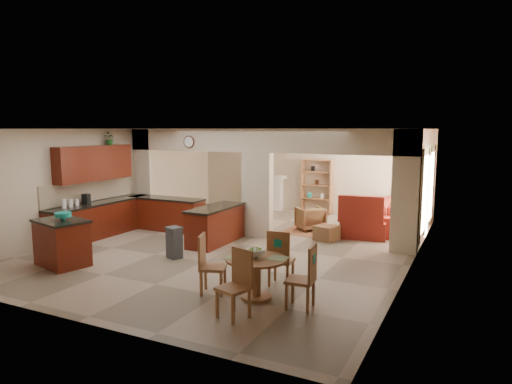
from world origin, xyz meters
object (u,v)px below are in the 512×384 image
at_px(kitchen_island, 62,243).
at_px(sofa, 402,216).
at_px(dining_table, 256,271).
at_px(armchair, 310,219).

distance_m(kitchen_island, sofa, 8.72).
height_order(dining_table, sofa, sofa).
distance_m(kitchen_island, dining_table, 4.42).
distance_m(dining_table, sofa, 6.60).
relative_size(kitchen_island, armchair, 1.78).
bearing_deg(sofa, kitchen_island, 133.92).
xyz_separation_m(sofa, armchair, (-2.29, -1.12, -0.08)).
bearing_deg(dining_table, kitchen_island, -179.05).
height_order(sofa, armchair, sofa).
bearing_deg(kitchen_island, armchair, 71.61).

